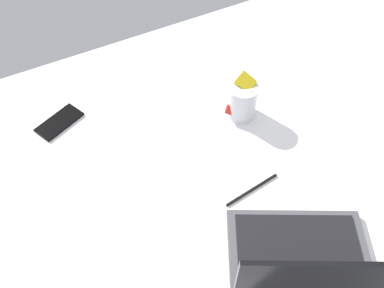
{
  "coord_description": "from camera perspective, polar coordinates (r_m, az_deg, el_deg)",
  "views": [
    {
      "loc": [
        50.02,
        49.48,
        112.11
      ],
      "look_at": [
        17.48,
        -11.99,
        24.0
      ],
      "focal_mm": 38.77,
      "sensor_mm": 36.0,
      "label": 1
    }
  ],
  "objects": [
    {
      "name": "bed_mattress",
      "position": [
        1.25,
        9.75,
        -5.15
      ],
      "size": [
        180.0,
        140.0,
        18.0
      ],
      "primitive_type": "cube",
      "color": "white",
      "rests_on": "ground"
    },
    {
      "name": "cell_phone",
      "position": [
        1.31,
        -17.8,
        2.88
      ],
      "size": [
        15.55,
        11.85,
        0.8
      ],
      "primitive_type": "cube",
      "rotation": [
        0.0,
        0.0,
        5.13
      ],
      "color": "black",
      "rests_on": "bed_mattress"
    },
    {
      "name": "laptop",
      "position": [
        1.0,
        15.08,
        -15.41
      ],
      "size": [
        39.97,
        35.94,
        23.0
      ],
      "rotation": [
        0.0,
        0.0,
        -0.5
      ],
      "color": "#4C4C51",
      "rests_on": "bed_mattress"
    },
    {
      "name": "charger_cable",
      "position": [
        1.12,
        8.25,
        -6.25
      ],
      "size": [
        16.96,
        2.52,
        0.6
      ],
      "primitive_type": "cube",
      "rotation": [
        0.0,
        0.0,
        0.11
      ],
      "color": "black",
      "rests_on": "bed_mattress"
    },
    {
      "name": "snack_cup",
      "position": [
        1.24,
        6.84,
        6.08
      ],
      "size": [
        10.41,
        9.04,
        14.35
      ],
      "color": "silver",
      "rests_on": "bed_mattress"
    }
  ]
}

